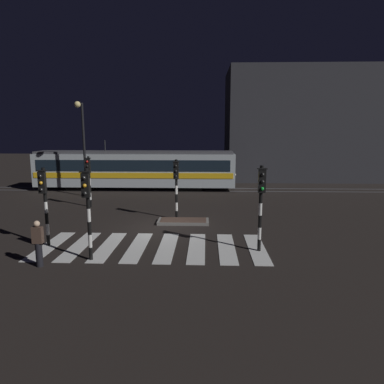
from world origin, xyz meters
The scene contains 14 objects.
ground_plane centered at (0.00, 0.00, 0.00)m, with size 120.00×120.00×0.00m, color black.
rail_near centered at (0.00, 11.09, 0.01)m, with size 80.00×0.12×0.03m, color #59595E.
rail_far centered at (0.00, 12.53, 0.01)m, with size 80.00×0.12×0.03m, color #59595E.
crosswalk_zebra centered at (0.00, -2.94, 0.01)m, with size 9.54×3.91×0.02m.
traffic_island centered at (1.09, 1.04, 0.09)m, with size 2.72×1.20×0.18m.
traffic_light_kerb_mid_left centered at (-2.12, -4.57, 2.32)m, with size 0.36×0.42×3.52m.
traffic_light_corner_near_right centered at (4.44, -3.36, 2.32)m, with size 0.36×0.42×3.52m.
traffic_light_median_centre centered at (0.66, 1.76, 2.20)m, with size 0.36×0.42×3.34m.
traffic_light_corner_far_left centered at (-5.20, 4.79, 2.18)m, with size 0.36×0.42×3.30m.
traffic_light_corner_near_left centered at (-4.49, -2.96, 2.22)m, with size 0.36×0.42×3.37m.
street_lamp_trackside_left centered at (-6.73, 8.34, 4.43)m, with size 0.44×1.21×6.95m.
tram centered at (-3.59, 11.81, 1.75)m, with size 16.77×2.58×4.15m.
pedestrian_waiting_at_kerb centered at (-3.78, -5.17, 0.88)m, with size 0.36×0.24×1.71m.
building_backdrop centered at (13.33, 19.77, 5.50)m, with size 17.48×8.00×11.00m, color #2D2D33.
Camera 1 is at (2.15, -16.82, 4.82)m, focal length 32.13 mm.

